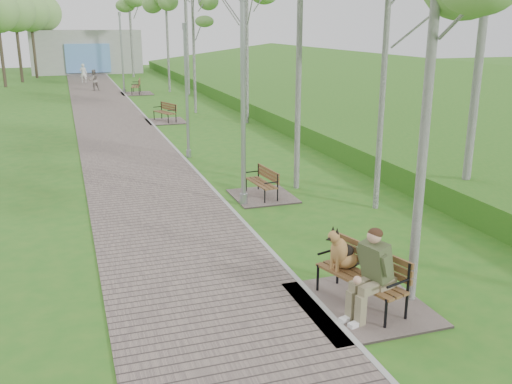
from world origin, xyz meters
The scene contains 15 objects.
ground centered at (0.00, 0.00, 0.00)m, with size 120.00×120.00×0.00m, color #2A681C.
walkway centered at (-1.75, 21.50, 0.02)m, with size 3.50×67.00×0.04m, color #61524E.
kerb centered at (0.00, 21.50, 0.03)m, with size 0.10×67.00×0.05m, color #999993.
embankment centered at (12.00, 20.00, 0.00)m, with size 14.00×70.00×1.60m, color #487723.
building_north centered at (-1.50, 50.97, 1.99)m, with size 10.00×5.20×4.00m.
bench_main centered at (0.57, 0.10, 0.51)m, with size 2.06×2.29×1.80m.
bench_second centered at (1.11, 6.68, 0.18)m, with size 1.62×1.80×1.00m.
bench_third centered at (0.72, 20.05, 0.21)m, with size 1.82×2.03×1.12m.
bench_far centered at (0.80, 32.00, 0.24)m, with size 2.06×2.28×1.26m.
lamp_post_near centered at (0.43, 6.16, 2.53)m, with size 0.21×0.21×5.40m.
lamp_post_second centered at (0.22, 12.13, 2.17)m, with size 0.18×0.18×4.64m.
lamp_post_third centered at (0.08, 32.74, 2.49)m, with size 0.21×0.21×5.34m.
pedestrian_near centered at (-2.26, 40.84, 0.76)m, with size 0.55×0.36×1.52m, color white.
pedestrian_far centered at (-1.80, 34.63, 0.75)m, with size 0.73×0.57×1.50m, color gray.
birch_mid_c centered at (2.76, 22.35, 5.58)m, with size 2.52×2.52×7.11m.
Camera 1 is at (-3.81, -7.61, 4.64)m, focal length 40.00 mm.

